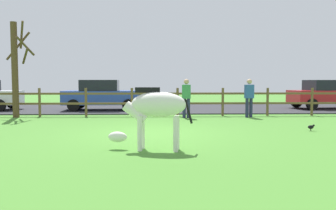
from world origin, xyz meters
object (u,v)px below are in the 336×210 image
object	(u,v)px
visitor_right_of_tree	(186,96)
visitor_left_of_tree	(249,96)
bare_tree	(16,67)
parked_car_red	(327,94)
crow_on_grass	(311,127)
zebra	(155,109)
parked_car_blue	(102,95)

from	to	relation	value
visitor_right_of_tree	visitor_left_of_tree	bearing A→B (deg)	2.34
bare_tree	parked_car_red	world-z (taller)	bare_tree
crow_on_grass	parked_car_red	world-z (taller)	parked_car_red
zebra	parked_car_red	size ratio (longest dim) A/B	0.47
bare_tree	visitor_right_of_tree	world-z (taller)	bare_tree
bare_tree	crow_on_grass	world-z (taller)	bare_tree
visitor_right_of_tree	crow_on_grass	bearing A→B (deg)	-48.11
parked_car_red	visitor_right_of_tree	size ratio (longest dim) A/B	2.51
zebra	visitor_right_of_tree	bearing A→B (deg)	79.28
bare_tree	crow_on_grass	size ratio (longest dim) A/B	18.95
bare_tree	parked_car_blue	size ratio (longest dim) A/B	1.00
zebra	parked_car_red	world-z (taller)	parked_car_red
crow_on_grass	visitor_left_of_tree	distance (m)	4.24
zebra	crow_on_grass	size ratio (longest dim) A/B	8.96
zebra	parked_car_blue	xyz separation A→B (m)	(-2.79, 10.43, -0.08)
zebra	visitor_right_of_tree	size ratio (longest dim) A/B	1.17
bare_tree	crow_on_grass	distance (m)	11.82
zebra	crow_on_grass	distance (m)	5.69
crow_on_grass	zebra	bearing A→B (deg)	-149.54
parked_car_blue	visitor_left_of_tree	world-z (taller)	visitor_left_of_tree
crow_on_grass	visitor_left_of_tree	bearing A→B (deg)	101.97
parked_car_blue	visitor_right_of_tree	xyz separation A→B (m)	(4.09, -3.61, 0.06)
bare_tree	parked_car_red	size ratio (longest dim) A/B	0.99
zebra	parked_car_red	bearing A→B (deg)	49.46
parked_car_blue	visitor_left_of_tree	xyz separation A→B (m)	(6.78, -3.50, 0.06)
parked_car_blue	parked_car_red	size ratio (longest dim) A/B	0.99
visitor_right_of_tree	parked_car_blue	bearing A→B (deg)	138.57
crow_on_grass	visitor_right_of_tree	world-z (taller)	visitor_right_of_tree
zebra	bare_tree	bearing A→B (deg)	129.22
bare_tree	zebra	size ratio (longest dim) A/B	2.11
visitor_left_of_tree	bare_tree	bearing A→B (deg)	178.14
parked_car_red	visitor_left_of_tree	bearing A→B (deg)	-143.28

